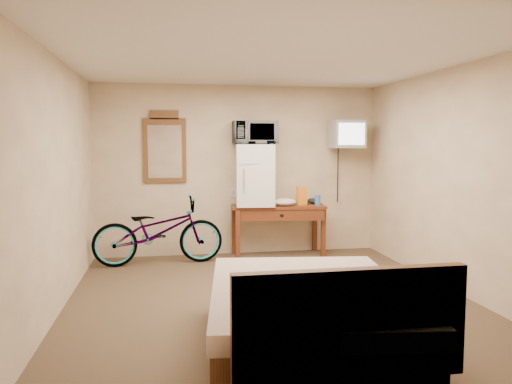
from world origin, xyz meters
The scene contains 13 objects.
room centered at (0.00, 0.00, 1.25)m, with size 4.60×4.64×2.50m.
desk centered at (0.55, 2.00, 0.63)m, with size 1.40×0.65×0.75m.
mini_fridge centered at (0.20, 2.04, 1.19)m, with size 0.59×0.57×0.89m.
microwave centered at (0.20, 2.04, 1.80)m, with size 0.61×0.41×0.34m, color white.
snack_bag centered at (0.89, 1.99, 0.89)m, with size 0.14×0.08×0.27m, color orange.
blue_cup centered at (1.12, 1.94, 0.82)m, with size 0.09×0.09×0.15m, color #3A71C7.
cloth_cream centered at (0.62, 1.94, 0.80)m, with size 0.35×0.27×0.11m, color white.
cloth_dark_a centered at (0.07, 1.90, 0.80)m, with size 0.25×0.19×0.09m, color black.
cloth_dark_b centered at (1.10, 2.10, 0.79)m, with size 0.18×0.15×0.08m, color black.
crt_television centered at (1.58, 2.02, 1.78)m, with size 0.47×0.58×0.41m.
wall_mirror centered at (-1.07, 2.27, 1.59)m, with size 0.61×0.04×1.03m.
bicycle centered at (-1.18, 1.78, 0.46)m, with size 0.61×1.75×0.92m, color black.
bed centered at (0.05, -1.38, 0.29)m, with size 1.75×2.18×0.90m.
Camera 1 is at (-1.04, -5.05, 1.65)m, focal length 35.00 mm.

